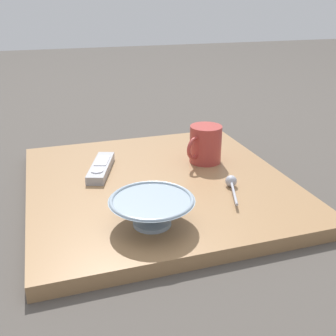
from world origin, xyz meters
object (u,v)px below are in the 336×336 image
Objects in this scene: cereal_bowl at (152,209)px; coffee_mug at (205,144)px; tv_remote_near at (101,168)px; teaspoon at (232,183)px.

coffee_mug is (-0.22, -0.27, 0.02)m from cereal_bowl.
cereal_bowl reaches higher than tv_remote_near.
cereal_bowl is 1.52× the size of coffee_mug.
cereal_bowl is 0.97× the size of tv_remote_near.
tv_remote_near is at bearing -79.16° from cereal_bowl.
teaspoon is (0.00, 0.17, -0.04)m from coffee_mug.
teaspoon is at bearing 145.58° from tv_remote_near.
coffee_mug is at bearing 176.35° from tv_remote_near.
tv_remote_near is at bearing -3.65° from coffee_mug.
cereal_bowl is 1.35× the size of teaspoon.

